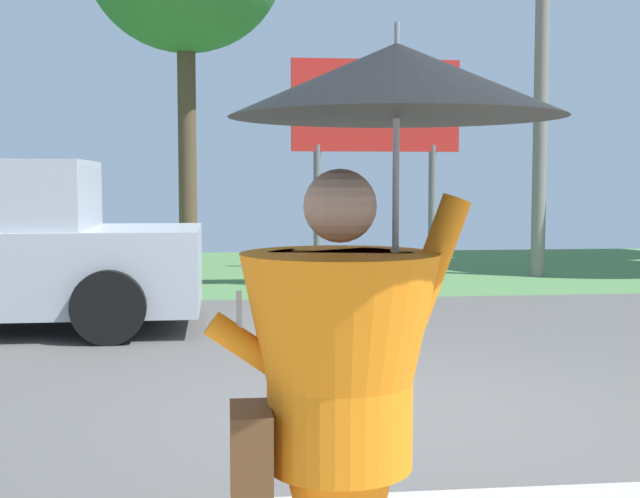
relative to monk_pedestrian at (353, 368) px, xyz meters
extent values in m
cube|color=#565451|center=(0.89, 5.52, -1.15)|extent=(40.00, 8.00, 0.10)
cube|color=#507E47|center=(0.89, 13.52, -1.15)|extent=(40.00, 8.00, 0.10)
cone|color=orange|center=(-0.04, 0.00, -0.38)|extent=(0.60, 0.60, 1.45)
cylinder|color=orange|center=(-0.04, 0.00, 0.02)|extent=(0.44, 0.44, 0.65)
sphere|color=tan|center=(-0.04, 0.00, 0.49)|extent=(0.22, 0.22, 0.22)
cylinder|color=orange|center=(0.24, 0.00, 0.30)|extent=(0.24, 0.09, 0.45)
cylinder|color=orange|center=(-0.30, 0.02, 0.06)|extent=(0.29, 0.08, 0.24)
cylinder|color=gray|center=(0.13, 0.00, 0.52)|extent=(0.02, 0.02, 0.75)
cone|color=black|center=(0.13, 0.00, 0.86)|extent=(1.00, 1.00, 0.22)
cylinder|color=gray|center=(0.13, 0.00, 0.98)|extent=(0.02, 0.02, 0.10)
cube|color=#B7B7BC|center=(-0.34, 0.05, 0.15)|extent=(0.02, 0.11, 0.16)
cube|color=brown|center=(-0.31, -0.05, -0.25)|extent=(0.12, 0.24, 0.30)
cube|color=#ADB2BA|center=(-2.72, 7.39, 0.33)|extent=(1.80, 1.84, 0.90)
cube|color=#2D3842|center=(-1.87, 7.39, 0.33)|extent=(0.10, 1.70, 0.77)
cylinder|color=black|center=(-1.52, 8.39, -0.72)|extent=(0.76, 0.28, 0.76)
cylinder|color=black|center=(-1.52, 6.39, -0.72)|extent=(0.76, 0.28, 0.76)
cylinder|color=gray|center=(5.06, 11.87, 2.56)|extent=(0.24, 0.24, 7.33)
cylinder|color=slate|center=(1.10, 10.71, 0.00)|extent=(0.12, 0.12, 2.20)
cylinder|color=slate|center=(2.90, 10.71, 0.00)|extent=(0.12, 0.12, 2.20)
cube|color=red|center=(2.00, 10.71, 1.70)|extent=(2.60, 0.10, 1.40)
cylinder|color=brown|center=(-1.01, 14.93, 1.24)|extent=(0.36, 0.36, 4.68)
camera|label=1|loc=(-0.40, -2.56, 0.57)|focal=48.90mm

